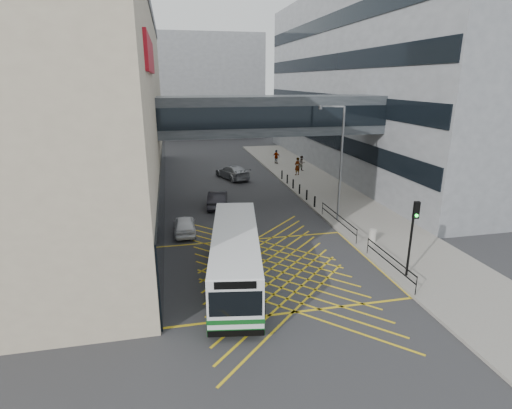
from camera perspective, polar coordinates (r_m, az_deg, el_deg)
ground at (r=22.86m, az=2.13°, el=-9.19°), size 120.00×120.00×0.00m
building_whsmith at (r=38.11m, az=-32.55°, el=11.40°), size 24.17×42.00×16.00m
building_right at (r=52.57m, az=22.39°, el=15.91°), size 24.09×44.00×20.00m
building_far at (r=79.86m, az=-10.29°, el=16.25°), size 28.00×16.00×18.00m
skybridge at (r=32.92m, az=2.24°, el=12.64°), size 20.00×4.10×3.00m
pavement at (r=38.89m, az=9.62°, el=2.02°), size 6.00×54.00×0.16m
box_junction at (r=22.85m, az=2.13°, el=-9.18°), size 12.00×9.00×0.01m
bus at (r=20.88m, az=-2.96°, el=-7.23°), size 3.94×10.44×2.86m
car_white at (r=28.09m, az=-10.15°, el=-2.86°), size 1.70×4.00×1.26m
car_dark at (r=33.58m, az=-5.51°, el=0.82°), size 2.49×4.65×1.38m
car_silver at (r=43.15m, az=-3.40°, el=4.72°), size 3.69×5.42×1.56m
traffic_light at (r=22.15m, az=21.53°, el=-3.17°), size 0.32×0.50×4.22m
street_lamp at (r=29.55m, az=11.73°, el=6.68°), size 1.81×1.00×8.34m
litter_bin at (r=27.07m, az=16.31°, el=-4.26°), size 0.46×0.46×0.80m
kerb_railings at (r=26.06m, az=14.43°, el=-4.19°), size 0.05×12.54×1.00m
bollards at (r=37.84m, az=5.78°, el=2.59°), size 0.14×10.14×0.90m
pedestrian_a at (r=44.29m, az=5.91°, el=5.45°), size 0.94×0.84×1.94m
pedestrian_b at (r=46.44m, az=6.56°, el=5.84°), size 0.91×0.64×1.71m
pedestrian_c at (r=50.30m, az=2.93°, el=6.82°), size 1.07×1.04×1.71m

